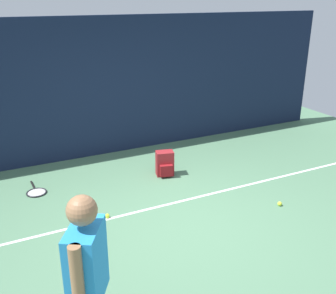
{
  "coord_description": "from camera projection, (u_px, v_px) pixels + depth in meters",
  "views": [
    {
      "loc": [
        -2.26,
        -4.19,
        2.98
      ],
      "look_at": [
        0.0,
        0.4,
        1.0
      ],
      "focal_mm": 42.18,
      "sensor_mm": 36.0,
      "label": 1
    }
  ],
  "objects": [
    {
      "name": "ground_plane",
      "position": [
        181.0,
        223.0,
        5.51
      ],
      "size": [
        12.0,
        12.0,
        0.0
      ],
      "primitive_type": "plane",
      "color": "#4C7556"
    },
    {
      "name": "back_fence",
      "position": [
        108.0,
        87.0,
        7.54
      ],
      "size": [
        10.0,
        0.1,
        2.64
      ],
      "primitive_type": "cube",
      "color": "#141E38",
      "rests_on": "ground"
    },
    {
      "name": "court_line",
      "position": [
        164.0,
        205.0,
        5.96
      ],
      "size": [
        9.0,
        0.05,
        0.0
      ],
      "primitive_type": "cube",
      "color": "white",
      "rests_on": "ground"
    },
    {
      "name": "tennis_player",
      "position": [
        88.0,
        283.0,
        2.94
      ],
      "size": [
        0.39,
        0.47,
        1.7
      ],
      "rotation": [
        0.0,
        0.0,
        -2.11
      ],
      "color": "#2659A5",
      "rests_on": "ground"
    },
    {
      "name": "tennis_racket",
      "position": [
        36.0,
        192.0,
        6.35
      ],
      "size": [
        0.34,
        0.62,
        0.03
      ],
      "rotation": [
        0.0,
        0.0,
        4.75
      ],
      "color": "black",
      "rests_on": "ground"
    },
    {
      "name": "backpack",
      "position": [
        165.0,
        164.0,
        6.9
      ],
      "size": [
        0.34,
        0.34,
        0.44
      ],
      "rotation": [
        0.0,
        0.0,
        6.03
      ],
      "color": "maroon",
      "rests_on": "ground"
    },
    {
      "name": "tennis_ball_near_player",
      "position": [
        280.0,
        204.0,
        5.95
      ],
      "size": [
        0.07,
        0.07,
        0.07
      ],
      "primitive_type": "sphere",
      "color": "#CCE033",
      "rests_on": "ground"
    },
    {
      "name": "tennis_ball_mid_court",
      "position": [
        107.0,
        216.0,
        5.62
      ],
      "size": [
        0.07,
        0.07,
        0.07
      ],
      "primitive_type": "sphere",
      "color": "#CCE033",
      "rests_on": "ground"
    }
  ]
}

